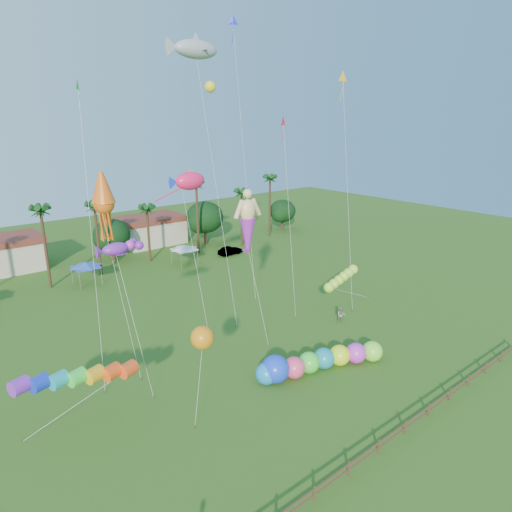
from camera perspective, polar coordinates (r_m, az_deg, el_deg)
ground at (r=37.81m, az=10.17°, el=-16.67°), size 160.00×160.00×0.00m
tree_line at (r=71.63m, az=-15.40°, el=2.98°), size 69.46×8.91×11.00m
buildings_row at (r=75.37m, az=-21.77°, el=1.26°), size 35.00×7.00×4.00m
tent_row at (r=61.77m, az=-20.32°, el=-1.13°), size 31.00×4.00×0.60m
fence at (r=34.69m, az=18.23°, el=-19.53°), size 36.12×0.12×1.00m
car_b at (r=71.99m, az=-3.24°, el=0.66°), size 4.07×1.55×1.32m
spectator_b at (r=49.04m, az=10.59°, el=-7.26°), size 1.11×1.12×1.82m
caterpillar_inflatable at (r=40.06m, az=7.86°, el=-12.83°), size 11.29×5.36×2.35m
blue_ball at (r=38.09m, az=1.33°, el=-14.47°), size 1.83×1.83×1.83m
rainbow_tube at (r=33.95m, az=-18.79°, el=-14.35°), size 9.04×2.96×4.18m
green_worm at (r=50.33m, az=9.09°, el=-3.92°), size 10.41×1.44×3.71m
orange_ball_kite at (r=32.36m, az=-6.73°, el=-10.11°), size 2.41×1.87×6.95m
merman_kite at (r=42.18m, az=-1.04°, el=3.71°), size 2.89×4.35×14.07m
fish_kite at (r=44.22m, az=-8.23°, el=9.28°), size 4.68×5.54×15.98m
shark_kite at (r=48.53m, az=-7.49°, el=24.23°), size 6.40×7.51×28.19m
squid_kite at (r=38.24m, az=-18.49°, el=6.18°), size 2.47×4.93×16.84m
lobster_kite at (r=36.72m, az=-17.14°, el=0.84°), size 3.71×5.59×11.77m
delta_kite_red at (r=48.64m, az=3.45°, el=16.04°), size 1.74×4.04×21.00m
delta_kite_yellow at (r=51.91m, az=10.84°, el=20.66°), size 1.92×4.35×25.46m
delta_kite_green at (r=37.37m, az=-21.27°, el=18.18°), size 2.19×4.27×23.49m
delta_kite_blue at (r=54.10m, az=-2.84°, el=26.63°), size 1.28×4.48×31.19m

